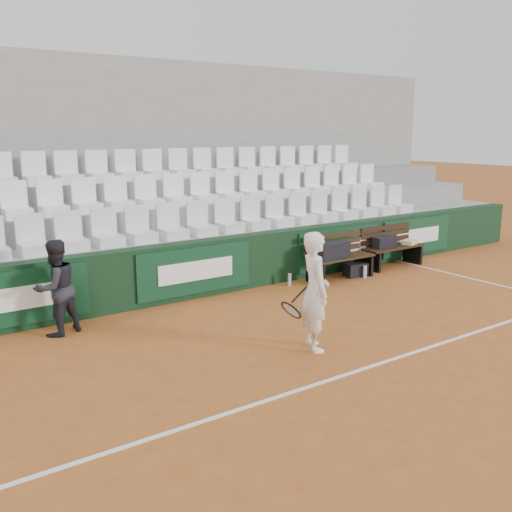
% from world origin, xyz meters
% --- Properties ---
extents(ground, '(80.00, 80.00, 0.00)m').
position_xyz_m(ground, '(0.00, 0.00, 0.00)').
color(ground, '#AD5D27').
rests_on(ground, ground).
extents(court_baseline, '(18.00, 0.06, 0.01)m').
position_xyz_m(court_baseline, '(0.00, 0.00, 0.00)').
color(court_baseline, white).
rests_on(court_baseline, ground).
extents(back_barrier, '(18.00, 0.34, 1.00)m').
position_xyz_m(back_barrier, '(0.07, 3.99, 0.50)').
color(back_barrier, '#103219').
rests_on(back_barrier, ground).
extents(grandstand_tier_front, '(18.00, 0.95, 1.00)m').
position_xyz_m(grandstand_tier_front, '(0.00, 4.62, 0.50)').
color(grandstand_tier_front, '#989895').
rests_on(grandstand_tier_front, ground).
extents(grandstand_tier_mid, '(18.00, 0.95, 1.45)m').
position_xyz_m(grandstand_tier_mid, '(0.00, 5.58, 0.72)').
color(grandstand_tier_mid, gray).
rests_on(grandstand_tier_mid, ground).
extents(grandstand_tier_back, '(18.00, 0.95, 1.90)m').
position_xyz_m(grandstand_tier_back, '(0.00, 6.53, 0.95)').
color(grandstand_tier_back, gray).
rests_on(grandstand_tier_back, ground).
extents(grandstand_rear_wall, '(18.00, 0.30, 4.40)m').
position_xyz_m(grandstand_rear_wall, '(0.00, 7.15, 2.20)').
color(grandstand_rear_wall, gray).
rests_on(grandstand_rear_wall, ground).
extents(seat_row_front, '(11.90, 0.44, 0.63)m').
position_xyz_m(seat_row_front, '(0.00, 4.45, 1.31)').
color(seat_row_front, white).
rests_on(seat_row_front, grandstand_tier_front).
extents(seat_row_mid, '(11.90, 0.44, 0.63)m').
position_xyz_m(seat_row_mid, '(0.00, 5.40, 1.77)').
color(seat_row_mid, white).
rests_on(seat_row_mid, grandstand_tier_mid).
extents(seat_row_back, '(11.90, 0.44, 0.63)m').
position_xyz_m(seat_row_back, '(0.00, 6.35, 2.21)').
color(seat_row_back, white).
rests_on(seat_row_back, grandstand_tier_back).
extents(bench_left, '(1.50, 0.56, 0.45)m').
position_xyz_m(bench_left, '(2.85, 3.43, 0.23)').
color(bench_left, '#362110').
rests_on(bench_left, ground).
extents(bench_right, '(1.50, 0.56, 0.45)m').
position_xyz_m(bench_right, '(4.50, 3.55, 0.23)').
color(bench_right, '#31190E').
rests_on(bench_right, ground).
extents(sports_bag_left, '(0.76, 0.35, 0.32)m').
position_xyz_m(sports_bag_left, '(2.59, 3.42, 0.61)').
color(sports_bag_left, black).
rests_on(sports_bag_left, bench_left).
extents(sports_bag_right, '(0.52, 0.25, 0.24)m').
position_xyz_m(sports_bag_right, '(4.23, 3.56, 0.57)').
color(sports_bag_right, black).
rests_on(sports_bag_right, bench_right).
extents(towel, '(0.40, 0.33, 0.09)m').
position_xyz_m(towel, '(4.96, 3.50, 0.50)').
color(towel, beige).
rests_on(towel, bench_right).
extents(sports_bag_ground, '(0.48, 0.34, 0.27)m').
position_xyz_m(sports_bag_ground, '(3.24, 3.39, 0.14)').
color(sports_bag_ground, black).
rests_on(sports_bag_ground, ground).
extents(water_bottle_near, '(0.07, 0.07, 0.24)m').
position_xyz_m(water_bottle_near, '(1.69, 3.60, 0.12)').
color(water_bottle_near, '#ADBEC4').
rests_on(water_bottle_near, ground).
extents(water_bottle_far, '(0.07, 0.07, 0.25)m').
position_xyz_m(water_bottle_far, '(3.30, 3.19, 0.12)').
color(water_bottle_far, silver).
rests_on(water_bottle_far, ground).
extents(tennis_player, '(0.79, 0.69, 1.61)m').
position_xyz_m(tennis_player, '(-0.02, 0.88, 0.81)').
color(tennis_player, white).
rests_on(tennis_player, ground).
extents(ball_kid, '(0.82, 0.73, 1.40)m').
position_xyz_m(ball_kid, '(-2.69, 3.43, 0.70)').
color(ball_kid, '#212129').
rests_on(ball_kid, ground).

